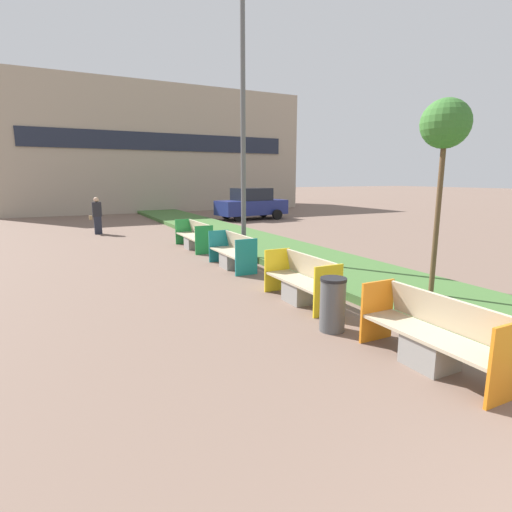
{
  "coord_description": "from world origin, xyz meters",
  "views": [
    {
      "loc": [
        -3.38,
        0.26,
        2.48
      ],
      "look_at": [
        0.9,
        8.76,
        0.6
      ],
      "focal_mm": 28.0,
      "sensor_mm": 36.0,
      "label": 1
    }
  ],
  "objects_px": {
    "bench_green_frame": "(194,238)",
    "sapling_tree_near": "(445,128)",
    "litter_bin": "(333,304)",
    "pedestrian_walking": "(97,216)",
    "bench_yellow_frame": "(301,284)",
    "parked_car_distant": "(252,204)",
    "bench_teal_frame": "(233,255)",
    "street_lamp_post": "(243,88)",
    "bench_orange_frame": "(432,340)"
  },
  "relations": [
    {
      "from": "bench_green_frame",
      "to": "sapling_tree_near",
      "type": "height_order",
      "value": "sapling_tree_near"
    },
    {
      "from": "bench_orange_frame",
      "to": "street_lamp_post",
      "type": "relative_size",
      "value": 0.23
    },
    {
      "from": "bench_orange_frame",
      "to": "bench_yellow_frame",
      "type": "distance_m",
      "value": 3.15
    },
    {
      "from": "bench_orange_frame",
      "to": "parked_car_distant",
      "type": "relative_size",
      "value": 0.46
    },
    {
      "from": "litter_bin",
      "to": "sapling_tree_near",
      "type": "distance_m",
      "value": 3.98
    },
    {
      "from": "litter_bin",
      "to": "sapling_tree_near",
      "type": "height_order",
      "value": "sapling_tree_near"
    },
    {
      "from": "sapling_tree_near",
      "to": "bench_green_frame",
      "type": "bearing_deg",
      "value": 105.57
    },
    {
      "from": "sapling_tree_near",
      "to": "parked_car_distant",
      "type": "xyz_separation_m",
      "value": [
        3.98,
        16.27,
        -2.47
      ]
    },
    {
      "from": "bench_teal_frame",
      "to": "pedestrian_walking",
      "type": "distance_m",
      "value": 9.28
    },
    {
      "from": "bench_teal_frame",
      "to": "litter_bin",
      "type": "xyz_separation_m",
      "value": [
        -0.41,
        -5.02,
        0.08
      ]
    },
    {
      "from": "street_lamp_post",
      "to": "bench_green_frame",
      "type": "bearing_deg",
      "value": 102.12
    },
    {
      "from": "litter_bin",
      "to": "pedestrian_walking",
      "type": "bearing_deg",
      "value": 99.25
    },
    {
      "from": "bench_yellow_frame",
      "to": "pedestrian_walking",
      "type": "relative_size",
      "value": 1.16
    },
    {
      "from": "bench_orange_frame",
      "to": "bench_yellow_frame",
      "type": "relative_size",
      "value": 1.07
    },
    {
      "from": "litter_bin",
      "to": "parked_car_distant",
      "type": "height_order",
      "value": "parked_car_distant"
    },
    {
      "from": "sapling_tree_near",
      "to": "parked_car_distant",
      "type": "height_order",
      "value": "sapling_tree_near"
    },
    {
      "from": "bench_yellow_frame",
      "to": "pedestrian_walking",
      "type": "height_order",
      "value": "pedestrian_walking"
    },
    {
      "from": "sapling_tree_near",
      "to": "pedestrian_walking",
      "type": "height_order",
      "value": "sapling_tree_near"
    },
    {
      "from": "bench_yellow_frame",
      "to": "bench_teal_frame",
      "type": "height_order",
      "value": "same"
    },
    {
      "from": "bench_teal_frame",
      "to": "parked_car_distant",
      "type": "height_order",
      "value": "parked_car_distant"
    },
    {
      "from": "bench_orange_frame",
      "to": "litter_bin",
      "type": "relative_size",
      "value": 2.28
    },
    {
      "from": "bench_yellow_frame",
      "to": "parked_car_distant",
      "type": "xyz_separation_m",
      "value": [
        6.25,
        15.03,
        0.55
      ]
    },
    {
      "from": "sapling_tree_near",
      "to": "pedestrian_walking",
      "type": "xyz_separation_m",
      "value": [
        -4.94,
        13.59,
        -2.56
      ]
    },
    {
      "from": "bench_yellow_frame",
      "to": "sapling_tree_near",
      "type": "height_order",
      "value": "sapling_tree_near"
    },
    {
      "from": "sapling_tree_near",
      "to": "bench_teal_frame",
      "type": "bearing_deg",
      "value": 115.73
    },
    {
      "from": "bench_green_frame",
      "to": "street_lamp_post",
      "type": "height_order",
      "value": "street_lamp_post"
    },
    {
      "from": "bench_teal_frame",
      "to": "litter_bin",
      "type": "relative_size",
      "value": 2.19
    },
    {
      "from": "bench_teal_frame",
      "to": "sapling_tree_near",
      "type": "xyz_separation_m",
      "value": [
        2.27,
        -4.72,
        3.02
      ]
    },
    {
      "from": "bench_orange_frame",
      "to": "street_lamp_post",
      "type": "xyz_separation_m",
      "value": [
        0.61,
        7.22,
        4.54
      ]
    },
    {
      "from": "sapling_tree_near",
      "to": "parked_car_distant",
      "type": "distance_m",
      "value": 16.93
    },
    {
      "from": "street_lamp_post",
      "to": "pedestrian_walking",
      "type": "height_order",
      "value": "street_lamp_post"
    },
    {
      "from": "street_lamp_post",
      "to": "bench_orange_frame",
      "type": "bearing_deg",
      "value": -94.85
    },
    {
      "from": "bench_orange_frame",
      "to": "bench_green_frame",
      "type": "distance_m",
      "value": 10.06
    },
    {
      "from": "bench_teal_frame",
      "to": "sapling_tree_near",
      "type": "relative_size",
      "value": 0.5
    },
    {
      "from": "bench_yellow_frame",
      "to": "bench_green_frame",
      "type": "bearing_deg",
      "value": 89.95
    },
    {
      "from": "bench_green_frame",
      "to": "litter_bin",
      "type": "xyz_separation_m",
      "value": [
        -0.41,
        -8.45,
        0.07
      ]
    },
    {
      "from": "bench_orange_frame",
      "to": "street_lamp_post",
      "type": "height_order",
      "value": "street_lamp_post"
    },
    {
      "from": "sapling_tree_near",
      "to": "pedestrian_walking",
      "type": "distance_m",
      "value": 14.68
    },
    {
      "from": "sapling_tree_near",
      "to": "bench_orange_frame",
      "type": "bearing_deg",
      "value": -139.84
    },
    {
      "from": "litter_bin",
      "to": "pedestrian_walking",
      "type": "xyz_separation_m",
      "value": [
        -2.26,
        13.89,
        0.38
      ]
    },
    {
      "from": "bench_orange_frame",
      "to": "bench_yellow_frame",
      "type": "height_order",
      "value": "same"
    },
    {
      "from": "bench_orange_frame",
      "to": "parked_car_distant",
      "type": "height_order",
      "value": "parked_car_distant"
    },
    {
      "from": "bench_green_frame",
      "to": "street_lamp_post",
      "type": "distance_m",
      "value": 5.38
    },
    {
      "from": "sapling_tree_near",
      "to": "parked_car_distant",
      "type": "relative_size",
      "value": 0.89
    },
    {
      "from": "bench_yellow_frame",
      "to": "bench_teal_frame",
      "type": "distance_m",
      "value": 3.48
    },
    {
      "from": "bench_orange_frame",
      "to": "litter_bin",
      "type": "xyz_separation_m",
      "value": [
        -0.41,
        1.61,
        0.08
      ]
    },
    {
      "from": "bench_orange_frame",
      "to": "sapling_tree_near",
      "type": "height_order",
      "value": "sapling_tree_near"
    },
    {
      "from": "bench_yellow_frame",
      "to": "litter_bin",
      "type": "relative_size",
      "value": 2.12
    },
    {
      "from": "bench_teal_frame",
      "to": "street_lamp_post",
      "type": "xyz_separation_m",
      "value": [
        0.61,
        0.59,
        4.54
      ]
    },
    {
      "from": "parked_car_distant",
      "to": "pedestrian_walking",
      "type": "bearing_deg",
      "value": -169.88
    }
  ]
}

